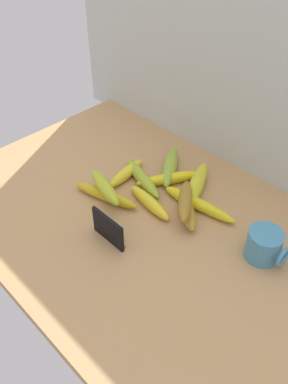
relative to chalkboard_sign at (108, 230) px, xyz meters
The scene contains 16 objects.
counter_top 12.70cm from the chalkboard_sign, 101.19° to the left, with size 110.00×76.00×3.00cm, color tan.
back_wall 57.68cm from the chalkboard_sign, 92.54° to the left, with size 130.00×2.00×70.00cm, color beige.
chalkboard_sign is the anchor object (origin of this frame).
coffee_mug 38.68cm from the chalkboard_sign, 37.60° to the left, with size 10.07×8.57×7.95cm.
banana_0 27.80cm from the chalkboard_sign, 69.08° to the left, with size 20.50×3.25×3.25cm, color yellow.
banana_1 26.09cm from the chalkboard_sign, 127.17° to the left, with size 15.72×3.48×3.48cm, color yellow.
banana_2 24.80cm from the chalkboard_sign, 115.48° to the left, with size 20.35×3.73×3.73cm, color #98AD2C.
banana_3 25.70cm from the chalkboard_sign, 77.36° to the left, with size 16.04×3.53×3.53cm, color yellow.
banana_4 16.48cm from the chalkboard_sign, 94.86° to the left, with size 16.72×3.49×3.49cm, color yellow.
banana_5 28.57cm from the chalkboard_sign, 99.27° to the left, with size 20.75×3.42×3.42cm, color yellow.
banana_6 31.72cm from the chalkboard_sign, 84.41° to the left, with size 20.75×4.33×4.33cm, color gold.
banana_7 22.98cm from the chalkboard_sign, 70.25° to the left, with size 16.56×3.89×3.89cm, color #AF8927.
banana_8 33.32cm from the chalkboard_sign, 104.36° to the left, with size 19.75×4.24×4.24cm, color #90AF32.
banana_9 15.76cm from the chalkboard_sign, 142.67° to the left, with size 20.89×3.41×3.41cm, color gold.
banana_10 21.94cm from the chalkboard_sign, 68.96° to the left, with size 16.10×3.73×3.73cm, color olive.
banana_11 15.05cm from the chalkboard_sign, 142.57° to the left, with size 16.66×3.70×3.70cm, color #ABBD29.
Camera 1 is at (56.90, -52.59, 79.58)cm, focal length 36.63 mm.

